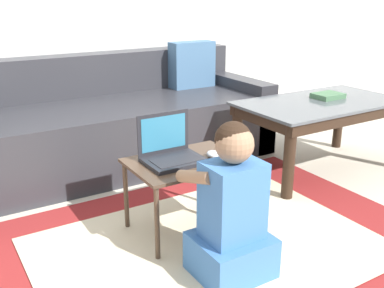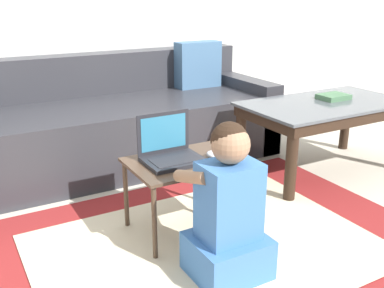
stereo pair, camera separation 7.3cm
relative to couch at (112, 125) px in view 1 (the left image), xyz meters
name	(u,v)px [view 1 (the left image)]	position (x,y,z in m)	size (l,w,h in m)	color
ground_plane	(204,220)	(0.08, -1.10, -0.28)	(16.00, 16.00, 0.00)	beige
area_rug	(209,248)	(-0.05, -1.35, -0.27)	(2.24, 1.61, 0.01)	maroon
couch	(112,125)	(0.00, 0.00, 0.00)	(2.29, 0.87, 0.81)	#2D2D33
coffee_table	(320,111)	(1.16, -0.87, 0.14)	(1.12, 0.62, 0.49)	#4C5156
laptop_desk	(186,169)	(-0.05, -1.13, 0.06)	(0.56, 0.40, 0.39)	#4C3828
laptop	(172,154)	(-0.12, -1.10, 0.15)	(0.29, 0.22, 0.23)	#232328
computer_mouse	(214,154)	(0.09, -1.17, 0.13)	(0.07, 0.10, 0.03)	silver
person_seated	(231,213)	(-0.09, -1.57, 0.02)	(0.32, 0.39, 0.70)	#3D70B2
book_on_table	(328,96)	(1.26, -0.84, 0.23)	(0.20, 0.15, 0.03)	#47704C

